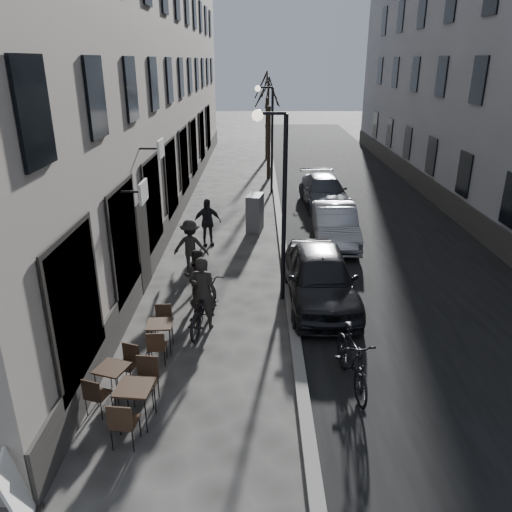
{
  "coord_description": "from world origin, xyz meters",
  "views": [
    {
      "loc": [
        -0.69,
        -6.52,
        6.22
      ],
      "look_at": [
        -0.73,
        4.67,
        1.8
      ],
      "focal_mm": 35.0,
      "sensor_mm": 36.0,
      "label": 1
    }
  ],
  "objects_px": {
    "tree_near": "(269,91)",
    "car_mid": "(335,225)",
    "pedestrian_far": "(207,222)",
    "streetlamp_far": "(269,128)",
    "pedestrian_mid": "(191,246)",
    "sign_board": "(19,501)",
    "car_near": "(320,277)",
    "streetlamp_near": "(278,188)",
    "utility_cabinet": "(255,213)",
    "tree_far": "(267,85)",
    "bistro_set_b": "(113,379)",
    "bicycle": "(203,306)",
    "bistro_set_a": "(136,400)",
    "moped": "(352,360)",
    "pedestrian_near": "(197,276)",
    "car_far": "(324,192)",
    "bistro_set_c": "(160,334)"
  },
  "relations": [
    {
      "from": "bicycle",
      "to": "pedestrian_far",
      "type": "distance_m",
      "value": 5.93
    },
    {
      "from": "utility_cabinet",
      "to": "streetlamp_far",
      "type": "bearing_deg",
      "value": 95.71
    },
    {
      "from": "bistro_set_b",
      "to": "utility_cabinet",
      "type": "distance_m",
      "value": 10.66
    },
    {
      "from": "tree_far",
      "to": "pedestrian_mid",
      "type": "height_order",
      "value": "tree_far"
    },
    {
      "from": "bistro_set_a",
      "to": "utility_cabinet",
      "type": "height_order",
      "value": "utility_cabinet"
    },
    {
      "from": "car_near",
      "to": "bistro_set_b",
      "type": "bearing_deg",
      "value": -138.43
    },
    {
      "from": "bicycle",
      "to": "pedestrian_mid",
      "type": "relative_size",
      "value": 1.29
    },
    {
      "from": "pedestrian_near",
      "to": "pedestrian_far",
      "type": "xyz_separation_m",
      "value": [
        -0.15,
        4.54,
        0.09
      ]
    },
    {
      "from": "bistro_set_c",
      "to": "car_mid",
      "type": "height_order",
      "value": "car_mid"
    },
    {
      "from": "car_mid",
      "to": "moped",
      "type": "xyz_separation_m",
      "value": [
        -0.9,
        -8.58,
        -0.05
      ]
    },
    {
      "from": "streetlamp_near",
      "to": "streetlamp_far",
      "type": "distance_m",
      "value": 12.0
    },
    {
      "from": "bistro_set_b",
      "to": "streetlamp_near",
      "type": "bearing_deg",
      "value": 71.19
    },
    {
      "from": "bicycle",
      "to": "car_far",
      "type": "height_order",
      "value": "car_far"
    },
    {
      "from": "tree_near",
      "to": "bicycle",
      "type": "xyz_separation_m",
      "value": [
        -1.93,
        -16.58,
        -4.09
      ]
    },
    {
      "from": "bicycle",
      "to": "pedestrian_mid",
      "type": "distance_m",
      "value": 3.58
    },
    {
      "from": "sign_board",
      "to": "pedestrian_mid",
      "type": "relative_size",
      "value": 0.7
    },
    {
      "from": "car_mid",
      "to": "streetlamp_far",
      "type": "bearing_deg",
      "value": 109.39
    },
    {
      "from": "bistro_set_a",
      "to": "car_near",
      "type": "xyz_separation_m",
      "value": [
        3.9,
        4.88,
        0.29
      ]
    },
    {
      "from": "tree_far",
      "to": "bistro_set_a",
      "type": "bearing_deg",
      "value": -96.12
    },
    {
      "from": "moped",
      "to": "streetlamp_near",
      "type": "bearing_deg",
      "value": 102.91
    },
    {
      "from": "streetlamp_far",
      "to": "pedestrian_mid",
      "type": "xyz_separation_m",
      "value": [
        -2.59,
        -10.08,
        -2.32
      ]
    },
    {
      "from": "tree_near",
      "to": "pedestrian_far",
      "type": "xyz_separation_m",
      "value": [
        -2.39,
        -10.67,
        -3.81
      ]
    },
    {
      "from": "car_mid",
      "to": "car_near",
      "type": "bearing_deg",
      "value": -100.45
    },
    {
      "from": "utility_cabinet",
      "to": "tree_far",
      "type": "bearing_deg",
      "value": 98.96
    },
    {
      "from": "pedestrian_far",
      "to": "car_near",
      "type": "relative_size",
      "value": 0.38
    },
    {
      "from": "tree_near",
      "to": "pedestrian_near",
      "type": "xyz_separation_m",
      "value": [
        -2.23,
        -15.21,
        -3.9
      ]
    },
    {
      "from": "tree_far",
      "to": "moped",
      "type": "distance_m",
      "value": 25.36
    },
    {
      "from": "sign_board",
      "to": "car_mid",
      "type": "xyz_separation_m",
      "value": [
        6.12,
        11.89,
        0.2
      ]
    },
    {
      "from": "pedestrian_near",
      "to": "car_mid",
      "type": "relative_size",
      "value": 0.37
    },
    {
      "from": "streetlamp_near",
      "to": "sign_board",
      "type": "distance_m",
      "value": 8.69
    },
    {
      "from": "pedestrian_mid",
      "to": "car_mid",
      "type": "distance_m",
      "value": 5.54
    },
    {
      "from": "moped",
      "to": "utility_cabinet",
      "type": "bearing_deg",
      "value": 95.36
    },
    {
      "from": "streetlamp_far",
      "to": "tree_far",
      "type": "xyz_separation_m",
      "value": [
        0.07,
        9.0,
        1.5
      ]
    },
    {
      "from": "bistro_set_a",
      "to": "pedestrian_mid",
      "type": "bearing_deg",
      "value": 94.71
    },
    {
      "from": "tree_near",
      "to": "car_mid",
      "type": "height_order",
      "value": "tree_near"
    },
    {
      "from": "pedestrian_far",
      "to": "tree_far",
      "type": "bearing_deg",
      "value": 65.15
    },
    {
      "from": "tree_near",
      "to": "car_mid",
      "type": "relative_size",
      "value": 1.38
    },
    {
      "from": "bistro_set_b",
      "to": "pedestrian_far",
      "type": "bearing_deg",
      "value": 101.81
    },
    {
      "from": "pedestrian_near",
      "to": "car_mid",
      "type": "bearing_deg",
      "value": -131.12
    },
    {
      "from": "pedestrian_far",
      "to": "car_mid",
      "type": "height_order",
      "value": "pedestrian_far"
    },
    {
      "from": "bistro_set_a",
      "to": "tree_near",
      "type": "bearing_deg",
      "value": 87.88
    },
    {
      "from": "streetlamp_far",
      "to": "pedestrian_mid",
      "type": "height_order",
      "value": "streetlamp_far"
    },
    {
      "from": "tree_near",
      "to": "pedestrian_mid",
      "type": "distance_m",
      "value": 13.89
    },
    {
      "from": "streetlamp_near",
      "to": "pedestrian_near",
      "type": "distance_m",
      "value": 3.23
    },
    {
      "from": "bistro_set_a",
      "to": "car_far",
      "type": "bearing_deg",
      "value": 76.12
    },
    {
      "from": "utility_cabinet",
      "to": "pedestrian_mid",
      "type": "relative_size",
      "value": 0.85
    },
    {
      "from": "streetlamp_near",
      "to": "tree_near",
      "type": "height_order",
      "value": "tree_near"
    },
    {
      "from": "car_near",
      "to": "moped",
      "type": "bearing_deg",
      "value": -88.12
    },
    {
      "from": "pedestrian_mid",
      "to": "car_mid",
      "type": "relative_size",
      "value": 0.41
    },
    {
      "from": "streetlamp_near",
      "to": "sign_board",
      "type": "bearing_deg",
      "value": -117.74
    }
  ]
}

